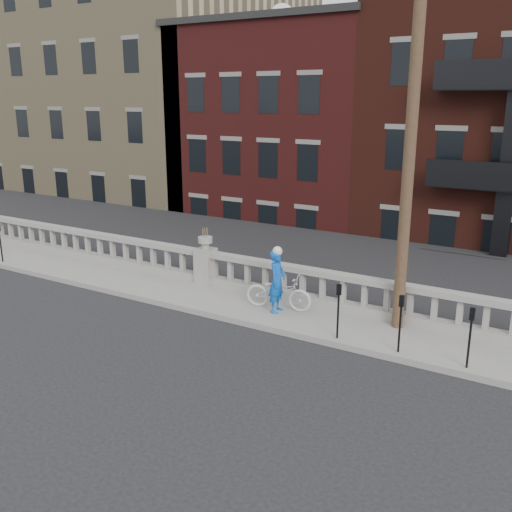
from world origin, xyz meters
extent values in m
plane|color=black|center=(0.00, 0.00, 0.00)|extent=(120.00, 120.00, 0.00)
cube|color=gray|center=(0.00, 3.00, 0.07)|extent=(32.00, 2.20, 0.15)
cube|color=gray|center=(0.00, 3.95, 0.28)|extent=(28.00, 0.34, 0.25)
cube|color=gray|center=(0.00, 3.95, 1.10)|extent=(28.00, 0.34, 0.16)
cube|color=gray|center=(0.00, 3.95, 0.70)|extent=(0.55, 0.55, 1.10)
cylinder|color=gray|center=(0.00, 3.95, 1.35)|extent=(0.24, 0.24, 0.20)
cylinder|color=gray|center=(0.00, 3.95, 1.53)|extent=(0.44, 0.44, 0.18)
cube|color=#605E59|center=(0.00, 4.30, -2.42)|extent=(36.00, 0.50, 5.15)
cube|color=black|center=(0.00, 25.95, -5.25)|extent=(80.00, 44.00, 0.50)
cube|color=#595651|center=(-2.00, 8.45, -3.00)|extent=(16.00, 7.00, 4.00)
cube|color=#968561|center=(-17.00, 20.95, 5.00)|extent=(18.00, 16.00, 20.00)
cube|color=#4E1716|center=(-4.00, 19.95, 2.00)|extent=(10.00, 14.00, 14.00)
cube|color=black|center=(-4.00, 19.95, 9.15)|extent=(10.30, 14.30, 0.30)
cube|color=#3E1710|center=(6.00, 19.95, 2.75)|extent=(10.00, 14.00, 15.50)
cylinder|color=#422D1E|center=(6.20, 3.60, 5.15)|extent=(0.28, 0.28, 10.00)
cylinder|color=black|center=(-7.53, 2.15, 0.70)|extent=(0.05, 0.05, 1.10)
cylinder|color=black|center=(5.19, 2.15, 0.70)|extent=(0.05, 0.05, 1.10)
cube|color=black|center=(5.19, 2.15, 1.38)|extent=(0.10, 0.08, 0.26)
cube|color=black|center=(5.19, 2.10, 1.42)|extent=(0.06, 0.01, 0.08)
cylinder|color=black|center=(6.69, 2.15, 0.70)|extent=(0.05, 0.05, 1.10)
cube|color=black|center=(6.69, 2.15, 1.38)|extent=(0.10, 0.08, 0.26)
cube|color=black|center=(6.69, 2.10, 1.42)|extent=(0.06, 0.01, 0.08)
cylinder|color=black|center=(8.19, 2.15, 0.70)|extent=(0.05, 0.05, 1.10)
cube|color=black|center=(8.19, 2.15, 1.38)|extent=(0.10, 0.08, 0.26)
cube|color=black|center=(8.19, 2.10, 1.42)|extent=(0.06, 0.01, 0.08)
imported|color=silver|center=(3.02, 3.15, 0.63)|extent=(1.93, 0.97, 0.97)
imported|color=blue|center=(3.08, 2.94, 1.00)|extent=(0.48, 0.66, 1.71)
camera|label=1|loc=(10.08, -9.70, 5.75)|focal=40.00mm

